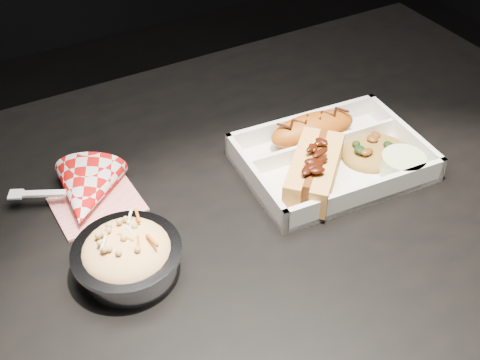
% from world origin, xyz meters
% --- Properties ---
extents(dining_table, '(1.20, 0.80, 0.75)m').
position_xyz_m(dining_table, '(0.00, 0.00, 0.66)').
color(dining_table, black).
rests_on(dining_table, ground).
extents(food_tray, '(0.26, 0.20, 0.04)m').
position_xyz_m(food_tray, '(0.15, 0.02, 0.76)').
color(food_tray, silver).
rests_on(food_tray, dining_table).
extents(fried_pastry, '(0.14, 0.06, 0.04)m').
position_xyz_m(fried_pastry, '(0.15, 0.08, 0.78)').
color(fried_pastry, '#A95010').
rests_on(fried_pastry, food_tray).
extents(hotdog, '(0.14, 0.14, 0.06)m').
position_xyz_m(hotdog, '(0.10, 0.00, 0.78)').
color(hotdog, '#E8A54F').
rests_on(hotdog, food_tray).
extents(fried_rice_mound, '(0.11, 0.09, 0.03)m').
position_xyz_m(fried_rice_mound, '(0.21, 0.01, 0.77)').
color(fried_rice_mound, olive).
rests_on(fried_rice_mound, food_tray).
extents(cupcake_liner, '(0.06, 0.06, 0.03)m').
position_xyz_m(cupcake_liner, '(0.22, -0.04, 0.77)').
color(cupcake_liner, beige).
rests_on(cupcake_liner, food_tray).
extents(foil_coleslaw_cup, '(0.13, 0.13, 0.06)m').
position_xyz_m(foil_coleslaw_cup, '(-0.17, -0.02, 0.78)').
color(foil_coleslaw_cup, silver).
rests_on(foil_coleslaw_cup, dining_table).
extents(napkin_fork, '(0.16, 0.14, 0.10)m').
position_xyz_m(napkin_fork, '(-0.18, 0.12, 0.77)').
color(napkin_fork, red).
rests_on(napkin_fork, dining_table).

